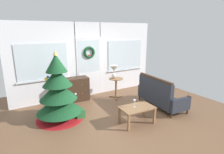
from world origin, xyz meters
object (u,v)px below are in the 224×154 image
Objects in this scene: wine_glass at (135,102)px; dresser_cabinet at (75,89)px; table_lamp at (114,70)px; gift_box at (80,114)px; settee_sofa at (159,95)px; side_table at (116,84)px; coffee_table at (137,109)px; christmas_tree at (58,94)px.

dresser_cabinet is at bearing 109.05° from wine_glass.
gift_box is at bearing -152.87° from table_lamp.
settee_sofa is at bearing -59.90° from table_lamp.
gift_box is (-1.62, -0.76, -0.38)m from side_table.
dresser_cabinet is 2.39m from coffee_table.
wine_glass is 1.53m from gift_box.
christmas_tree reaches higher than table_lamp.
dresser_cabinet is at bearing 138.61° from settee_sofa.
christmas_tree is 1.10× the size of settee_sofa.
settee_sofa reaches higher than gift_box.
gift_box is (0.48, -0.22, -0.58)m from christmas_tree.
wine_glass is (-1.27, -0.42, 0.20)m from settee_sofa.
christmas_tree is 9.31× the size of wine_glass.
gift_box is (-1.07, 0.98, -0.46)m from wine_glass.
dresser_cabinet is 1.06× the size of coffee_table.
side_table reaches higher than wine_glass.
wine_glass is (-0.48, -1.78, -0.41)m from table_lamp.
dresser_cabinet is 0.56× the size of settee_sofa.
settee_sofa is at bearing -13.39° from gift_box.
dresser_cabinet is 1.30× the size of side_table.
dresser_cabinet is at bearing 110.27° from coffee_table.
christmas_tree is 2.05m from coffee_table.
gift_box is at bearing 138.32° from coffee_table.
settee_sofa is at bearing -41.39° from dresser_cabinet.
side_table is (-0.72, 1.31, 0.12)m from settee_sofa.
settee_sofa reaches higher than coffee_table.
gift_box is at bearing -24.50° from christmas_tree.
dresser_cabinet is 4.71× the size of wine_glass.
side_table reaches higher than gift_box.
side_table is 3.07× the size of gift_box.
settee_sofa is 1.68m from table_lamp.
side_table is (2.09, 0.54, -0.19)m from christmas_tree.
wine_glass is (-0.54, -1.74, 0.08)m from side_table.
side_table is 1.82m from wine_glass.
settee_sofa is 3.74× the size of table_lamp.
table_lamp is 0.51× the size of coffee_table.
coffee_table is at bearing -105.19° from side_table.
coffee_table is at bearing -24.48° from wine_glass.
table_lamp reaches higher than dresser_cabinet.
settee_sofa is (2.81, -0.77, -0.31)m from christmas_tree.
christmas_tree is 2.94m from settee_sofa.
christmas_tree reaches higher than side_table.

